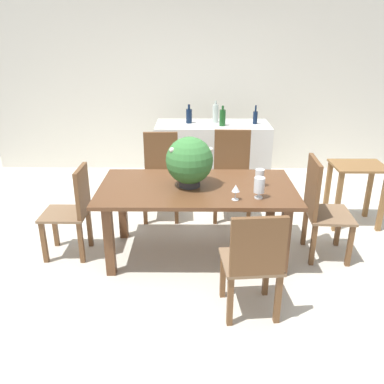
# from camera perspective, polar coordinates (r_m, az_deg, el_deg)

# --- Properties ---
(ground_plane) EXTENTS (7.04, 7.04, 0.00)m
(ground_plane) POSITION_cam_1_polar(r_m,az_deg,el_deg) (4.34, 0.63, -7.42)
(ground_plane) COLOR beige
(back_wall) EXTENTS (6.40, 0.10, 2.60)m
(back_wall) POSITION_cam_1_polar(r_m,az_deg,el_deg) (6.43, 0.61, 14.58)
(back_wall) COLOR beige
(back_wall) RESTS_ON ground
(dining_table) EXTENTS (1.86, 1.00, 0.74)m
(dining_table) POSITION_cam_1_polar(r_m,az_deg,el_deg) (3.90, 0.68, -0.60)
(dining_table) COLOR brown
(dining_table) RESTS_ON ground
(chair_far_left) EXTENTS (0.45, 0.44, 1.01)m
(chair_far_left) POSITION_cam_1_polar(r_m,az_deg,el_deg) (4.85, -4.37, 2.89)
(chair_far_left) COLOR brown
(chair_far_left) RESTS_ON ground
(chair_far_right) EXTENTS (0.47, 0.43, 1.04)m
(chair_far_right) POSITION_cam_1_polar(r_m,az_deg,el_deg) (4.85, 5.62, 3.05)
(chair_far_right) COLOR brown
(chair_far_right) RESTS_ON ground
(chair_foot_end) EXTENTS (0.44, 0.50, 1.00)m
(chair_foot_end) POSITION_cam_1_polar(r_m,az_deg,el_deg) (4.12, 17.54, -1.62)
(chair_foot_end) COLOR brown
(chair_foot_end) RESTS_ON ground
(chair_head_end) EXTENTS (0.44, 0.40, 0.92)m
(chair_head_end) POSITION_cam_1_polar(r_m,az_deg,el_deg) (4.12, -16.31, -2.18)
(chair_head_end) COLOR brown
(chair_head_end) RESTS_ON ground
(chair_near_right) EXTENTS (0.48, 0.47, 0.92)m
(chair_near_right) POSITION_cam_1_polar(r_m,az_deg,el_deg) (3.13, 8.69, -9.48)
(chair_near_right) COLOR brown
(chair_near_right) RESTS_ON ground
(flower_centerpiece) EXTENTS (0.44, 0.44, 0.48)m
(flower_centerpiece) POSITION_cam_1_polar(r_m,az_deg,el_deg) (3.78, -0.37, 4.34)
(flower_centerpiece) COLOR #333338
(flower_centerpiece) RESTS_ON dining_table
(crystal_vase_left) EXTENTS (0.09, 0.09, 0.17)m
(crystal_vase_left) POSITION_cam_1_polar(r_m,az_deg,el_deg) (3.87, 9.47, 2.19)
(crystal_vase_left) COLOR silver
(crystal_vase_left) RESTS_ON dining_table
(crystal_vase_center_near) EXTENTS (0.10, 0.10, 0.19)m
(crystal_vase_center_near) POSITION_cam_1_polar(r_m,az_deg,el_deg) (3.60, 9.44, 0.87)
(crystal_vase_center_near) COLOR silver
(crystal_vase_center_near) RESTS_ON dining_table
(wine_glass) EXTENTS (0.07, 0.07, 0.14)m
(wine_glass) POSITION_cam_1_polar(r_m,az_deg,el_deg) (3.54, 6.16, 0.44)
(wine_glass) COLOR silver
(wine_glass) RESTS_ON dining_table
(kitchen_counter) EXTENTS (1.54, 0.67, 0.93)m
(kitchen_counter) POSITION_cam_1_polar(r_m,az_deg,el_deg) (5.69, 2.85, 4.97)
(kitchen_counter) COLOR silver
(kitchen_counter) RESTS_ON ground
(wine_bottle_clear) EXTENTS (0.08, 0.08, 0.25)m
(wine_bottle_clear) POSITION_cam_1_polar(r_m,az_deg,el_deg) (5.60, -0.42, 10.68)
(wine_bottle_clear) COLOR #0F1E38
(wine_bottle_clear) RESTS_ON kitchen_counter
(wine_bottle_dark) EXTENTS (0.08, 0.08, 0.29)m
(wine_bottle_dark) POSITION_cam_1_polar(r_m,az_deg,el_deg) (5.65, 3.32, 10.99)
(wine_bottle_dark) COLOR #B2BFB7
(wine_bottle_dark) RESTS_ON kitchen_counter
(wine_bottle_green) EXTENTS (0.06, 0.06, 0.25)m
(wine_bottle_green) POSITION_cam_1_polar(r_m,az_deg,el_deg) (5.62, 8.88, 10.37)
(wine_bottle_green) COLOR #0F1E38
(wine_bottle_green) RESTS_ON kitchen_counter
(wine_bottle_tall) EXTENTS (0.08, 0.08, 0.26)m
(wine_bottle_tall) POSITION_cam_1_polar(r_m,az_deg,el_deg) (5.45, 4.31, 10.40)
(wine_bottle_tall) COLOR #194C1E
(wine_bottle_tall) RESTS_ON kitchen_counter
(side_table) EXTENTS (0.58, 0.46, 0.72)m
(side_table) POSITION_cam_1_polar(r_m,az_deg,el_deg) (4.96, 22.09, 1.40)
(side_table) COLOR brown
(side_table) RESTS_ON ground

